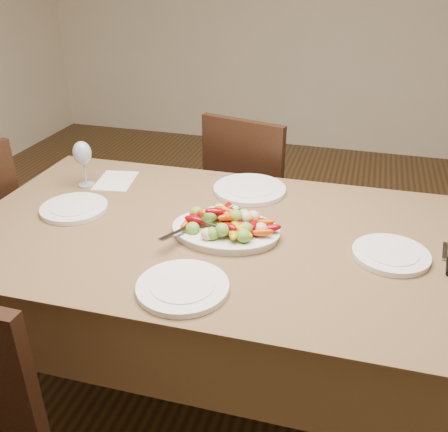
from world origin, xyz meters
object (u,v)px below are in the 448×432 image
plate_right (391,255)px  chair_far (258,198)px  plate_left (74,208)px  plate_near (183,287)px  dining_table (224,317)px  wine_glass (83,163)px  plate_far (250,190)px  serving_platter (226,232)px

plate_right → chair_far: bearing=125.3°
plate_left → plate_near: size_ratio=0.93×
plate_left → dining_table: bearing=0.3°
plate_right → wine_glass: size_ratio=1.19×
chair_far → plate_right: bearing=139.1°
plate_near → wine_glass: (-0.65, 0.58, 0.09)m
wine_glass → plate_near: bearing=-41.8°
plate_far → wine_glass: bearing=-168.9°
plate_far → wine_glass: size_ratio=1.44×
plate_right → wine_glass: 1.25m
dining_table → plate_near: 0.53m
plate_left → chair_far: bearing=59.2°
chair_far → wine_glass: 0.97m
plate_right → plate_near: (-0.58, -0.35, 0.00)m
serving_platter → plate_left: (-0.60, 0.02, -0.00)m
serving_platter → wine_glass: (-0.68, 0.24, 0.09)m
dining_table → wine_glass: 0.85m
plate_right → plate_left: bearing=179.7°
plate_right → plate_near: 0.68m
plate_far → serving_platter: bearing=-89.2°
plate_far → wine_glass: 0.69m
plate_left → wine_glass: bearing=108.9°
dining_table → wine_glass: wine_glass is taller
serving_platter → plate_far: size_ratio=1.23×
plate_far → dining_table: bearing=-91.2°
dining_table → plate_near: plate_near is taller
plate_left → wine_glass: (-0.08, 0.22, 0.09)m
dining_table → plate_left: (-0.59, -0.00, 0.39)m
plate_far → plate_left: bearing=-149.4°
plate_right → plate_near: bearing=-148.7°
chair_far → plate_near: bearing=106.0°
chair_far → plate_far: 0.61m
dining_table → plate_far: (0.01, 0.35, 0.39)m
serving_platter → plate_right: 0.55m
plate_right → plate_far: 0.66m
serving_platter → wine_glass: size_ratio=1.77×
plate_near → plate_left: bearing=147.9°
plate_near → wine_glass: wine_glass is taller
dining_table → plate_near: bearing=-93.0°
chair_far → serving_platter: bearing=108.9°
plate_right → plate_far: bearing=147.0°
dining_table → serving_platter: bearing=-59.1°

